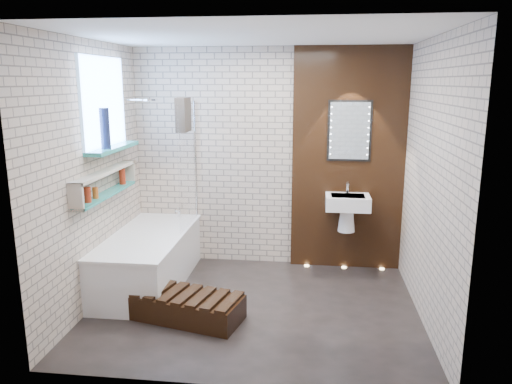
# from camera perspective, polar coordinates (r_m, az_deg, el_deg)

# --- Properties ---
(ground) EXTENTS (3.20, 3.20, 0.00)m
(ground) POSITION_cam_1_polar(r_m,az_deg,el_deg) (5.02, -0.21, -13.29)
(ground) COLOR black
(ground) RESTS_ON ground
(room_shell) EXTENTS (3.24, 3.20, 2.60)m
(room_shell) POSITION_cam_1_polar(r_m,az_deg,el_deg) (4.60, -0.22, 1.41)
(room_shell) COLOR #BFAB98
(room_shell) RESTS_ON ground
(walnut_panel) EXTENTS (1.30, 0.06, 2.60)m
(walnut_panel) POSITION_cam_1_polar(r_m,az_deg,el_deg) (5.83, 10.64, 3.60)
(walnut_panel) COLOR black
(walnut_panel) RESTS_ON ground
(clerestory_window) EXTENTS (0.18, 1.00, 0.94)m
(clerestory_window) POSITION_cam_1_polar(r_m,az_deg,el_deg) (5.28, -17.10, 8.90)
(clerestory_window) COLOR #7FADE0
(clerestory_window) RESTS_ON room_shell
(display_niche) EXTENTS (0.14, 1.30, 0.26)m
(display_niche) POSITION_cam_1_polar(r_m,az_deg,el_deg) (5.17, -17.08, 0.98)
(display_niche) COLOR teal
(display_niche) RESTS_ON room_shell
(bathtub) EXTENTS (0.79, 1.74, 0.70)m
(bathtub) POSITION_cam_1_polar(r_m,az_deg,el_deg) (5.58, -12.34, -7.63)
(bathtub) COLOR white
(bathtub) RESTS_ON ground
(bath_screen) EXTENTS (0.01, 0.78, 1.40)m
(bath_screen) POSITION_cam_1_polar(r_m,az_deg,el_deg) (5.63, -7.94, 3.17)
(bath_screen) COLOR white
(bath_screen) RESTS_ON bathtub
(towel) EXTENTS (0.11, 0.28, 0.37)m
(towel) POSITION_cam_1_polar(r_m,az_deg,el_deg) (5.45, -8.46, 8.87)
(towel) COLOR #2A2522
(towel) RESTS_ON bath_screen
(shower_head) EXTENTS (0.18, 0.18, 0.02)m
(shower_head) POSITION_cam_1_polar(r_m,az_deg,el_deg) (5.74, -12.24, 10.42)
(shower_head) COLOR silver
(shower_head) RESTS_ON room_shell
(washbasin) EXTENTS (0.50, 0.36, 0.58)m
(washbasin) POSITION_cam_1_polar(r_m,az_deg,el_deg) (5.74, 10.56, -1.74)
(washbasin) COLOR white
(washbasin) RESTS_ON walnut_panel
(led_mirror) EXTENTS (0.50, 0.02, 0.70)m
(led_mirror) POSITION_cam_1_polar(r_m,az_deg,el_deg) (5.75, 10.81, 6.99)
(led_mirror) COLOR black
(led_mirror) RESTS_ON walnut_panel
(walnut_step) EXTENTS (1.11, 0.69, 0.23)m
(walnut_step) POSITION_cam_1_polar(r_m,az_deg,el_deg) (4.81, -7.96, -13.13)
(walnut_step) COLOR black
(walnut_step) RESTS_ON ground
(niche_bottles) EXTENTS (0.07, 0.91, 0.17)m
(niche_bottles) POSITION_cam_1_polar(r_m,az_deg,el_deg) (5.26, -16.65, 0.90)
(niche_bottles) COLOR maroon
(niche_bottles) RESTS_ON display_niche
(sill_vases) EXTENTS (0.10, 0.10, 0.40)m
(sill_vases) POSITION_cam_1_polar(r_m,az_deg,el_deg) (5.09, -17.15, 7.07)
(sill_vases) COLOR #141B38
(sill_vases) RESTS_ON clerestory_window
(floor_uplights) EXTENTS (0.96, 0.06, 0.01)m
(floor_uplights) POSITION_cam_1_polar(r_m,az_deg,el_deg) (6.10, 10.19, -8.59)
(floor_uplights) COLOR #FFD899
(floor_uplights) RESTS_ON ground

